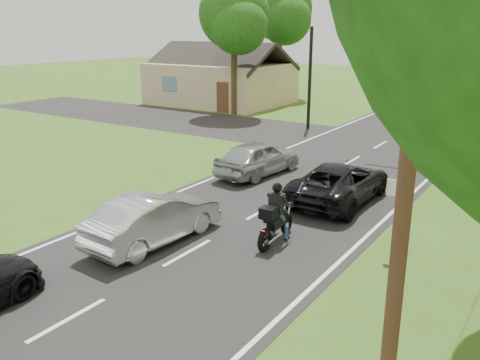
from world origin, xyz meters
name	(u,v)px	position (x,y,z in m)	size (l,w,h in m)	color
ground	(188,253)	(0.00, 0.00, 0.00)	(140.00, 140.00, 0.00)	#3B5618
road	(334,171)	(0.00, 10.00, 0.01)	(8.00, 100.00, 0.01)	black
cross_road	(380,145)	(0.00, 16.00, 0.01)	(60.00, 7.00, 0.01)	black
motorcycle_rider	(275,220)	(1.65, 1.93, 0.71)	(0.59, 2.10, 1.81)	black
dark_suv	(340,182)	(1.74, 6.36, 0.71)	(2.30, 5.00, 1.39)	black
silver_sedan	(154,218)	(-1.26, 0.08, 0.72)	(1.51, 4.32, 1.42)	silver
silver_suv	(258,158)	(-2.45, 7.68, 0.74)	(1.72, 4.27, 1.45)	#A5A9AD
traffic_signal	(447,70)	(3.34, 14.00, 4.14)	(6.38, 0.44, 6.00)	black
signal_pole_far	(310,79)	(-5.20, 18.00, 3.00)	(0.20, 0.20, 6.00)	black
utility_pole_near	(415,87)	(6.20, -2.00, 5.08)	(1.60, 0.28, 10.00)	brown
sign_white	(396,199)	(4.70, 2.98, 1.60)	(0.55, 0.07, 2.12)	slate
sign_green	(464,144)	(4.90, 10.98, 1.60)	(0.55, 0.07, 2.12)	slate
tree_left_near	(235,18)	(-11.73, 19.78, 6.53)	(5.12, 4.96, 9.22)	#332316
tree_left_far	(282,13)	(-13.70, 29.76, 7.13)	(5.76, 5.58, 10.14)	#332316
house	(221,81)	(-16.00, 24.00, 1.77)	(10.20, 8.00, 4.84)	tan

